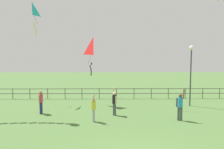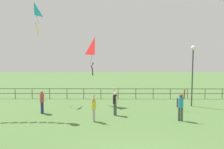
{
  "view_description": "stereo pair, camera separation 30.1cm",
  "coord_description": "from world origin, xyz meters",
  "px_view_note": "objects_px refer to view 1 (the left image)",
  "views": [
    {
      "loc": [
        -1.39,
        -9.39,
        4.61
      ],
      "look_at": [
        -1.2,
        5.9,
        3.04
      ],
      "focal_mm": 41.7,
      "sensor_mm": 36.0,
      "label": 1
    },
    {
      "loc": [
        -1.09,
        -9.39,
        4.61
      ],
      "look_at": [
        -1.2,
        5.9,
        3.04
      ],
      "focal_mm": 41.7,
      "sensor_mm": 36.0,
      "label": 2
    }
  ],
  "objects_px": {
    "kite_2": "(32,10)",
    "kite_6": "(93,47)",
    "lamppost": "(191,63)",
    "person_5": "(180,105)",
    "person_0": "(41,101)",
    "person_1": "(93,108)",
    "person_4": "(114,102)"
  },
  "relations": [
    {
      "from": "person_0",
      "to": "person_5",
      "type": "bearing_deg",
      "value": -11.09
    },
    {
      "from": "person_1",
      "to": "person_5",
      "type": "height_order",
      "value": "person_5"
    },
    {
      "from": "person_5",
      "to": "person_1",
      "type": "bearing_deg",
      "value": -177.75
    },
    {
      "from": "lamppost",
      "to": "person_0",
      "type": "relative_size",
      "value": 2.97
    },
    {
      "from": "person_5",
      "to": "kite_6",
      "type": "distance_m",
      "value": 8.62
    },
    {
      "from": "person_0",
      "to": "kite_6",
      "type": "relative_size",
      "value": 0.51
    },
    {
      "from": "lamppost",
      "to": "person_0",
      "type": "bearing_deg",
      "value": -168.07
    },
    {
      "from": "person_0",
      "to": "person_4",
      "type": "xyz_separation_m",
      "value": [
        5.15,
        -0.51,
        0.03
      ]
    },
    {
      "from": "lamppost",
      "to": "person_4",
      "type": "height_order",
      "value": "lamppost"
    },
    {
      "from": "person_4",
      "to": "person_5",
      "type": "distance_m",
      "value": 4.34
    },
    {
      "from": "lamppost",
      "to": "person_1",
      "type": "distance_m",
      "value": 9.02
    },
    {
      "from": "lamppost",
      "to": "kite_6",
      "type": "height_order",
      "value": "kite_6"
    },
    {
      "from": "lamppost",
      "to": "kite_2",
      "type": "xyz_separation_m",
      "value": [
        -12.84,
        1.7,
        4.27
      ]
    },
    {
      "from": "lamppost",
      "to": "person_5",
      "type": "height_order",
      "value": "lamppost"
    },
    {
      "from": "lamppost",
      "to": "person_5",
      "type": "xyz_separation_m",
      "value": [
        -1.95,
        -4.2,
        -2.43
      ]
    },
    {
      "from": "person_4",
      "to": "person_5",
      "type": "relative_size",
      "value": 0.95
    },
    {
      "from": "kite_2",
      "to": "kite_6",
      "type": "relative_size",
      "value": 0.88
    },
    {
      "from": "lamppost",
      "to": "person_0",
      "type": "distance_m",
      "value": 11.76
    },
    {
      "from": "lamppost",
      "to": "kite_6",
      "type": "distance_m",
      "value": 7.91
    },
    {
      "from": "kite_6",
      "to": "lamppost",
      "type": "bearing_deg",
      "value": -7.66
    },
    {
      "from": "person_1",
      "to": "person_5",
      "type": "distance_m",
      "value": 5.49
    },
    {
      "from": "lamppost",
      "to": "person_5",
      "type": "relative_size",
      "value": 2.36
    },
    {
      "from": "kite_6",
      "to": "person_4",
      "type": "bearing_deg",
      "value": -67.22
    },
    {
      "from": "person_5",
      "to": "kite_2",
      "type": "height_order",
      "value": "kite_2"
    },
    {
      "from": "lamppost",
      "to": "kite_2",
      "type": "relative_size",
      "value": 1.74
    },
    {
      "from": "person_0",
      "to": "kite_2",
      "type": "height_order",
      "value": "kite_2"
    },
    {
      "from": "person_1",
      "to": "kite_2",
      "type": "distance_m",
      "value": 10.63
    },
    {
      "from": "person_4",
      "to": "person_5",
      "type": "bearing_deg",
      "value": -17.59
    },
    {
      "from": "person_0",
      "to": "person_5",
      "type": "height_order",
      "value": "person_5"
    },
    {
      "from": "lamppost",
      "to": "kite_6",
      "type": "bearing_deg",
      "value": 172.34
    },
    {
      "from": "kite_2",
      "to": "person_0",
      "type": "bearing_deg",
      "value": -68.61
    },
    {
      "from": "person_5",
      "to": "kite_6",
      "type": "xyz_separation_m",
      "value": [
        -5.79,
        5.24,
        3.67
      ]
    }
  ]
}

